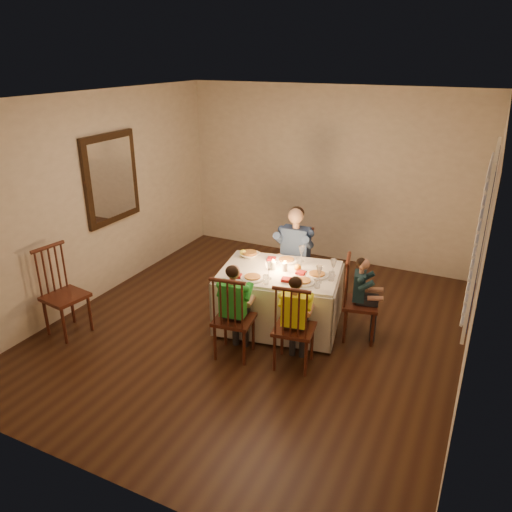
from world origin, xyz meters
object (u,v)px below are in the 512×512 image
at_px(chair_near_left, 235,354).
at_px(child_teal, 358,337).
at_px(dining_table, 280,287).
at_px(serving_bowl, 250,255).
at_px(chair_extra, 71,332).
at_px(chair_adult, 293,299).
at_px(chair_near_right, 293,365).
at_px(child_green, 235,354).
at_px(child_yellow, 293,365).
at_px(adult, 293,299).
at_px(chair_end, 358,337).

distance_m(chair_near_left, child_teal, 1.44).
bearing_deg(child_teal, chair_near_left, 117.69).
bearing_deg(dining_table, serving_bowl, 146.84).
height_order(chair_extra, child_teal, chair_extra).
relative_size(chair_adult, chair_extra, 0.93).
distance_m(chair_near_right, chair_extra, 2.62).
bearing_deg(child_green, child_yellow, -179.56).
height_order(chair_near_left, chair_extra, chair_extra).
relative_size(chair_near_left, serving_bowl, 4.27).
bearing_deg(child_green, adult, -101.38).
bearing_deg(adult, child_green, -95.93).
xyz_separation_m(chair_near_right, serving_bowl, (-0.95, 0.89, 0.74)).
bearing_deg(serving_bowl, chair_end, -2.40).
relative_size(chair_extra, serving_bowl, 4.61).
xyz_separation_m(chair_near_right, adult, (-0.55, 1.38, 0.00)).
distance_m(chair_end, chair_extra, 3.32).
height_order(chair_adult, child_teal, child_teal).
bearing_deg(serving_bowl, chair_extra, -138.83).
xyz_separation_m(chair_end, chair_extra, (-3.03, -1.36, 0.00)).
relative_size(chair_adult, chair_near_left, 1.00).
bearing_deg(dining_table, chair_extra, -160.66).
height_order(child_green, child_teal, child_green).
relative_size(chair_near_right, child_green, 0.92).
relative_size(child_yellow, serving_bowl, 4.50).
height_order(adult, child_green, adult).
xyz_separation_m(adult, child_yellow, (0.55, -1.38, 0.00)).
bearing_deg(child_green, serving_bowl, -80.73).
height_order(chair_adult, chair_near_left, same).
bearing_deg(child_teal, chair_end, -0.00).
relative_size(chair_end, child_yellow, 0.95).
distance_m(chair_extra, serving_bowl, 2.27).
bearing_deg(serving_bowl, adult, 51.47).
relative_size(adult, child_green, 1.19).
height_order(dining_table, child_yellow, dining_table).
bearing_deg(chair_adult, serving_bowl, -131.28).
bearing_deg(child_green, chair_extra, 4.35).
relative_size(dining_table, chair_extra, 1.46).
distance_m(dining_table, child_green, 0.95).
distance_m(chair_extra, adult, 2.77).
height_order(chair_end, serving_bowl, serving_bowl).
bearing_deg(chair_extra, chair_end, -57.09).
xyz_separation_m(chair_near_left, serving_bowl, (-0.31, 0.99, 0.74)).
height_order(chair_adult, chair_near_right, same).
xyz_separation_m(dining_table, chair_extra, (-2.11, -1.21, -0.51)).
height_order(chair_near_right, chair_extra, chair_extra).
distance_m(chair_near_right, child_yellow, 0.00).
distance_m(chair_end, child_yellow, 0.95).
height_order(dining_table, child_green, dining_table).
distance_m(dining_table, chair_near_right, 0.97).
distance_m(chair_adult, chair_end, 1.16).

